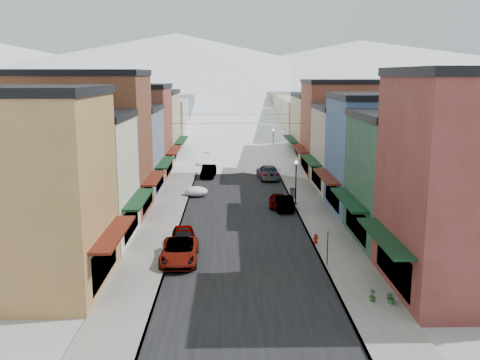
{
  "coord_description": "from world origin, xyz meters",
  "views": [
    {
      "loc": [
        -0.99,
        -25.43,
        12.12
      ],
      "look_at": [
        0.0,
        24.0,
        2.31
      ],
      "focal_mm": 40.0,
      "sensor_mm": 36.0,
      "label": 1
    }
  ],
  "objects_px": {
    "car_green_sedan": "(284,202)",
    "fire_hydrant": "(316,239)",
    "streetlamp_near": "(296,177)",
    "car_silver_sedan": "(183,237)",
    "car_dark_hatch": "(209,171)",
    "car_white_suv": "(179,251)",
    "trash_can": "(292,193)"
  },
  "relations": [
    {
      "from": "car_dark_hatch",
      "to": "fire_hydrant",
      "type": "xyz_separation_m",
      "value": [
        8.7,
        -26.18,
        -0.24
      ]
    },
    {
      "from": "car_silver_sedan",
      "to": "trash_can",
      "type": "xyz_separation_m",
      "value": [
        9.5,
        14.6,
        -0.08
      ]
    },
    {
      "from": "car_white_suv",
      "to": "fire_hydrant",
      "type": "relative_size",
      "value": 7.28
    },
    {
      "from": "streetlamp_near",
      "to": "car_silver_sedan",
      "type": "bearing_deg",
      "value": -128.16
    },
    {
      "from": "car_white_suv",
      "to": "streetlamp_near",
      "type": "bearing_deg",
      "value": 56.6
    },
    {
      "from": "car_white_suv",
      "to": "streetlamp_near",
      "type": "relative_size",
      "value": 1.25
    },
    {
      "from": "car_dark_hatch",
      "to": "streetlamp_near",
      "type": "distance_m",
      "value": 16.83
    },
    {
      "from": "car_dark_hatch",
      "to": "trash_can",
      "type": "height_order",
      "value": "car_dark_hatch"
    },
    {
      "from": "car_green_sedan",
      "to": "streetlamp_near",
      "type": "height_order",
      "value": "streetlamp_near"
    },
    {
      "from": "fire_hydrant",
      "to": "car_dark_hatch",
      "type": "bearing_deg",
      "value": 108.39
    },
    {
      "from": "car_silver_sedan",
      "to": "car_dark_hatch",
      "type": "xyz_separation_m",
      "value": [
        0.8,
        26.35,
        0.0
      ]
    },
    {
      "from": "car_green_sedan",
      "to": "streetlamp_near",
      "type": "bearing_deg",
      "value": -130.34
    },
    {
      "from": "car_silver_sedan",
      "to": "car_dark_hatch",
      "type": "distance_m",
      "value": 26.36
    },
    {
      "from": "car_dark_hatch",
      "to": "car_green_sedan",
      "type": "bearing_deg",
      "value": -60.9
    },
    {
      "from": "streetlamp_near",
      "to": "car_white_suv",
      "type": "bearing_deg",
      "value": -122.04
    },
    {
      "from": "car_dark_hatch",
      "to": "car_green_sedan",
      "type": "distance_m",
      "value": 17.53
    },
    {
      "from": "car_white_suv",
      "to": "fire_hydrant",
      "type": "bearing_deg",
      "value": 17.59
    },
    {
      "from": "car_green_sedan",
      "to": "fire_hydrant",
      "type": "height_order",
      "value": "car_green_sedan"
    },
    {
      "from": "car_dark_hatch",
      "to": "streetlamp_near",
      "type": "xyz_separation_m",
      "value": [
        8.7,
        -14.26,
        2.04
      ]
    },
    {
      "from": "car_white_suv",
      "to": "car_dark_hatch",
      "type": "distance_m",
      "value": 29.45
    },
    {
      "from": "trash_can",
      "to": "car_green_sedan",
      "type": "bearing_deg",
      "value": -107.3
    },
    {
      "from": "fire_hydrant",
      "to": "streetlamp_near",
      "type": "height_order",
      "value": "streetlamp_near"
    },
    {
      "from": "car_white_suv",
      "to": "car_green_sedan",
      "type": "height_order",
      "value": "car_white_suv"
    },
    {
      "from": "car_dark_hatch",
      "to": "car_green_sedan",
      "type": "relative_size",
      "value": 1.04
    },
    {
      "from": "car_silver_sedan",
      "to": "car_green_sedan",
      "type": "bearing_deg",
      "value": 46.55
    },
    {
      "from": "fire_hydrant",
      "to": "trash_can",
      "type": "relative_size",
      "value": 0.74
    },
    {
      "from": "car_green_sedan",
      "to": "fire_hydrant",
      "type": "xyz_separation_m",
      "value": [
        1.29,
        -10.29,
        -0.22
      ]
    },
    {
      "from": "fire_hydrant",
      "to": "car_green_sedan",
      "type": "bearing_deg",
      "value": 97.14
    },
    {
      "from": "streetlamp_near",
      "to": "trash_can",
      "type": "bearing_deg",
      "value": 90.0
    },
    {
      "from": "car_dark_hatch",
      "to": "car_silver_sedan",
      "type": "bearing_deg",
      "value": -87.65
    },
    {
      "from": "car_white_suv",
      "to": "streetlamp_near",
      "type": "height_order",
      "value": "streetlamp_near"
    },
    {
      "from": "streetlamp_near",
      "to": "car_dark_hatch",
      "type": "bearing_deg",
      "value": 121.39
    }
  ]
}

